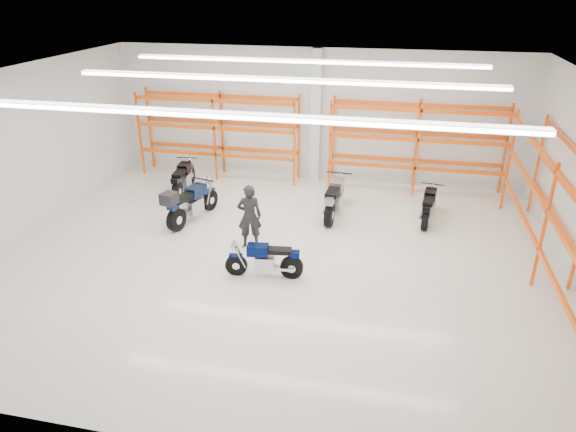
% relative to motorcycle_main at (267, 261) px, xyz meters
% --- Properties ---
extents(ground, '(14.00, 14.00, 0.00)m').
position_rel_motorcycle_main_xyz_m(ground, '(0.02, 0.92, -0.43)').
color(ground, silver).
rests_on(ground, ground).
extents(room_shell, '(14.02, 12.02, 4.51)m').
position_rel_motorcycle_main_xyz_m(room_shell, '(0.02, 0.94, 2.85)').
color(room_shell, white).
rests_on(room_shell, ground).
extents(motorcycle_main, '(1.88, 0.62, 0.92)m').
position_rel_motorcycle_main_xyz_m(motorcycle_main, '(0.00, 0.00, 0.00)').
color(motorcycle_main, black).
rests_on(motorcycle_main, ground).
extents(motorcycle_back_a, '(0.71, 2.14, 1.05)m').
position_rel_motorcycle_main_xyz_m(motorcycle_back_a, '(-4.04, 4.57, 0.06)').
color(motorcycle_back_a, black).
rests_on(motorcycle_back_a, ground).
extents(motorcycle_back_b, '(1.02, 2.34, 1.22)m').
position_rel_motorcycle_main_xyz_m(motorcycle_back_b, '(-2.97, 2.46, 0.15)').
color(motorcycle_back_b, black).
rests_on(motorcycle_back_b, ground).
extents(motorcycle_back_c, '(0.78, 2.36, 1.16)m').
position_rel_motorcycle_main_xyz_m(motorcycle_back_c, '(1.09, 3.81, 0.11)').
color(motorcycle_back_c, black).
rests_on(motorcycle_back_c, ground).
extents(motorcycle_back_d, '(0.70, 2.00, 0.98)m').
position_rel_motorcycle_main_xyz_m(motorcycle_back_d, '(3.83, 4.01, 0.03)').
color(motorcycle_back_d, black).
rests_on(motorcycle_back_d, ground).
extents(standing_man, '(0.72, 0.57, 1.74)m').
position_rel_motorcycle_main_xyz_m(standing_man, '(-0.84, 1.44, 0.44)').
color(standing_man, black).
rests_on(standing_man, ground).
extents(structural_column, '(0.32, 0.32, 4.50)m').
position_rel_motorcycle_main_xyz_m(structural_column, '(0.02, 6.74, 1.82)').
color(structural_column, white).
rests_on(structural_column, ground).
extents(pallet_racking_back_left, '(5.67, 0.87, 3.00)m').
position_rel_motorcycle_main_xyz_m(pallet_racking_back_left, '(-3.38, 6.40, 1.35)').
color(pallet_racking_back_left, '#FF3F02').
rests_on(pallet_racking_back_left, ground).
extents(pallet_racking_back_right, '(5.67, 0.87, 3.00)m').
position_rel_motorcycle_main_xyz_m(pallet_racking_back_right, '(3.42, 6.40, 1.35)').
color(pallet_racking_back_right, '#FF3F02').
rests_on(pallet_racking_back_right, ground).
extents(pallet_racking_side, '(0.87, 9.07, 3.00)m').
position_rel_motorcycle_main_xyz_m(pallet_racking_side, '(6.50, 0.92, 1.38)').
color(pallet_racking_side, '#FF3F02').
rests_on(pallet_racking_side, ground).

